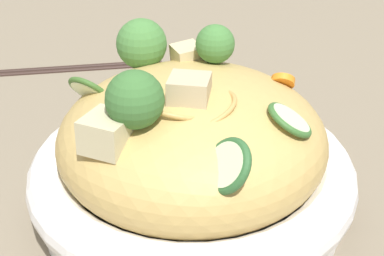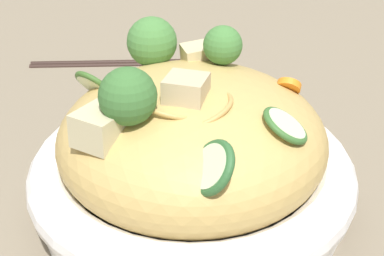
% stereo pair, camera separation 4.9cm
% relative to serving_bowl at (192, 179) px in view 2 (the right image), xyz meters
% --- Properties ---
extents(ground_plane, '(3.00, 3.00, 0.00)m').
position_rel_serving_bowl_xyz_m(ground_plane, '(0.00, 0.00, -0.03)').
color(ground_plane, '#7B6E5A').
extents(serving_bowl, '(0.28, 0.28, 0.06)m').
position_rel_serving_bowl_xyz_m(serving_bowl, '(0.00, 0.00, 0.00)').
color(serving_bowl, white).
rests_on(serving_bowl, ground_plane).
extents(noodle_heap, '(0.23, 0.23, 0.11)m').
position_rel_serving_bowl_xyz_m(noodle_heap, '(-0.00, -0.00, 0.04)').
color(noodle_heap, tan).
rests_on(noodle_heap, serving_bowl).
extents(broccoli_florets, '(0.12, 0.19, 0.06)m').
position_rel_serving_bowl_xyz_m(broccoli_florets, '(-0.03, 0.02, 0.10)').
color(broccoli_florets, '#92AD6A').
rests_on(broccoli_florets, serving_bowl).
extents(carrot_coins, '(0.14, 0.13, 0.04)m').
position_rel_serving_bowl_xyz_m(carrot_coins, '(-0.00, 0.02, 0.09)').
color(carrot_coins, orange).
rests_on(carrot_coins, serving_bowl).
extents(zucchini_slices, '(0.21, 0.15, 0.04)m').
position_rel_serving_bowl_xyz_m(zucchini_slices, '(0.01, -0.04, 0.08)').
color(zucchini_slices, beige).
rests_on(zucchini_slices, serving_bowl).
extents(chicken_chunks, '(0.09, 0.18, 0.04)m').
position_rel_serving_bowl_xyz_m(chicken_chunks, '(-0.03, -0.02, 0.09)').
color(chicken_chunks, '#CBB58D').
rests_on(chicken_chunks, serving_bowl).
extents(chopsticks_pair, '(0.21, 0.07, 0.01)m').
position_rel_serving_bowl_xyz_m(chopsticks_pair, '(-0.18, 0.28, -0.03)').
color(chopsticks_pair, black).
rests_on(chopsticks_pair, ground_plane).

